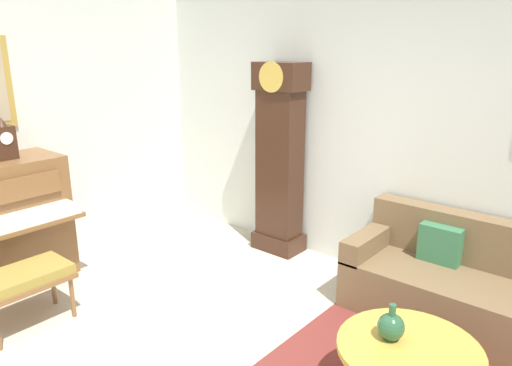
{
  "coord_description": "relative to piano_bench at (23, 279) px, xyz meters",
  "views": [
    {
      "loc": [
        2.21,
        -1.75,
        2.19
      ],
      "look_at": [
        -0.28,
        1.19,
        1.07
      ],
      "focal_mm": 33.55,
      "sensor_mm": 36.0,
      "label": 1
    }
  ],
  "objects": [
    {
      "name": "couch",
      "position": [
        2.68,
        2.32,
        -0.09
      ],
      "size": [
        1.9,
        0.8,
        0.84
      ],
      "color": "brown",
      "rests_on": "ground_plane"
    },
    {
      "name": "grandfather_clock",
      "position": [
        0.62,
        2.5,
        0.56
      ],
      "size": [
        0.52,
        0.34,
        2.03
      ],
      "color": "#3D2316",
      "rests_on": "ground_plane"
    },
    {
      "name": "green_jug",
      "position": [
        2.56,
        1.12,
        0.1
      ],
      "size": [
        0.17,
        0.17,
        0.24
      ],
      "color": "#234C33",
      "rests_on": "coffee_table"
    },
    {
      "name": "piano_bench",
      "position": [
        0.0,
        0.0,
        0.0
      ],
      "size": [
        0.42,
        0.7,
        0.48
      ],
      "color": "brown",
      "rests_on": "ground_plane"
    },
    {
      "name": "wall_back",
      "position": [
        1.4,
        2.74,
        1.0
      ],
      "size": [
        5.3,
        0.13,
        2.8
      ],
      "color": "silver",
      "rests_on": "ground_plane"
    },
    {
      "name": "mantel_clock",
      "position": [
        -0.84,
        0.34,
        0.95
      ],
      "size": [
        0.13,
        0.18,
        0.38
      ],
      "color": "#3D2316",
      "rests_on": "piano"
    },
    {
      "name": "coffee_table",
      "position": [
        2.69,
        1.12,
        -0.02
      ],
      "size": [
        0.88,
        0.88,
        0.42
      ],
      "color": "gold",
      "rests_on": "ground_plane"
    }
  ]
}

